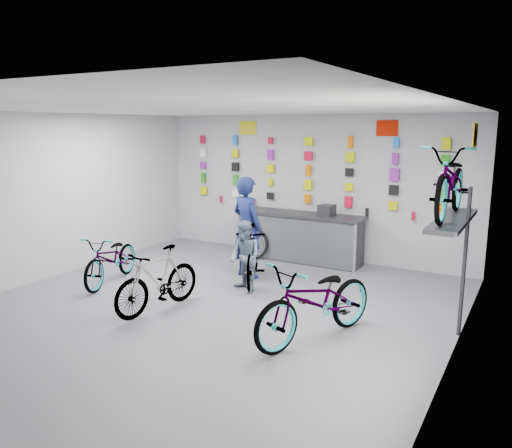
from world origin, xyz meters
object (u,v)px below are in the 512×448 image
Objects in this scene: bike_service at (252,254)px; bike_left at (112,258)px; customer at (245,257)px; bike_center at (158,279)px; bike_right at (317,301)px; clerk at (247,227)px; counter at (299,238)px.

bike_left is at bearing -175.15° from bike_service.
bike_center is at bearing -89.71° from customer.
bike_right reaches higher than bike_center.
bike_right reaches higher than bike_left.
bike_center reaches higher than bike_left.
customer is (0.41, -0.75, -0.33)m from clerk.
bike_left is 2.44m from customer.
clerk reaches higher than counter.
counter is 3.73m from bike_center.
bike_service is at bearing -92.91° from counter.
bike_right is (4.12, -0.44, 0.09)m from bike_left.
clerk reaches higher than customer.
bike_left is at bearing -126.36° from counter.
customer reaches higher than bike_center.
bike_center is at bearing -37.70° from bike_left.
bike_center is 2.52m from bike_right.
bike_service is 0.52m from customer.
customer reaches higher than counter.
bike_center is 0.79× the size of bike_right.
counter is at bearing -85.48° from clerk.
bike_center is 2.23m from clerk.
bike_service is at bearing 14.12° from bike_left.
counter is 1.58× the size of bike_left.
counter is 1.78m from bike_service.
customer reaches higher than bike_right.
counter is at bearing 117.70° from customer.
customer is at bearing -88.53° from counter.
bike_right is 1.09× the size of clerk.
bike_right is at bearing 12.26° from bike_center.
bike_left is at bearing -164.91° from bike_right.
bike_right is at bearing -7.46° from customer.
bike_center is 0.86× the size of clerk.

